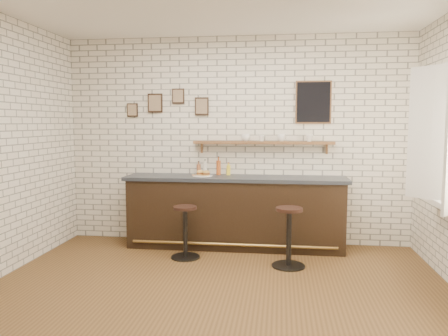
{
  "coord_description": "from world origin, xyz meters",
  "views": [
    {
      "loc": [
        0.64,
        -4.35,
        1.77
      ],
      "look_at": [
        -0.03,
        0.9,
        1.21
      ],
      "focal_mm": 35.0,
      "sensor_mm": 36.0,
      "label": 1
    }
  ],
  "objects": [
    {
      "name": "ground",
      "position": [
        0.0,
        0.0,
        0.0
      ],
      "size": [
        5.0,
        5.0,
        0.0
      ],
      "primitive_type": "plane",
      "color": "brown",
      "rests_on": "ground"
    },
    {
      "name": "bar_counter",
      "position": [
        0.02,
        1.7,
        0.51
      ],
      "size": [
        3.1,
        0.65,
        1.01
      ],
      "color": "black",
      "rests_on": "ground"
    },
    {
      "name": "sandwich_plate",
      "position": [
        -0.44,
        1.68,
        1.02
      ],
      "size": [
        0.28,
        0.28,
        0.01
      ],
      "primitive_type": "cylinder",
      "color": "white",
      "rests_on": "bar_counter"
    },
    {
      "name": "ciabatta_sandwich",
      "position": [
        -0.43,
        1.68,
        1.06
      ],
      "size": [
        0.22,
        0.15,
        0.07
      ],
      "color": "#D9AE59",
      "rests_on": "sandwich_plate"
    },
    {
      "name": "potato_chips",
      "position": [
        -0.46,
        1.68,
        1.02
      ],
      "size": [
        0.25,
        0.19,
        0.0
      ],
      "color": "#EEA654",
      "rests_on": "sandwich_plate"
    },
    {
      "name": "bitters_bottle_brown",
      "position": [
        -0.53,
        1.86,
        1.09
      ],
      "size": [
        0.06,
        0.06,
        0.2
      ],
      "color": "brown",
      "rests_on": "bar_counter"
    },
    {
      "name": "bitters_bottle_white",
      "position": [
        -0.44,
        1.86,
        1.1
      ],
      "size": [
        0.06,
        0.06,
        0.22
      ],
      "color": "silver",
      "rests_on": "bar_counter"
    },
    {
      "name": "bitters_bottle_amber",
      "position": [
        -0.24,
        1.86,
        1.12
      ],
      "size": [
        0.06,
        0.06,
        0.27
      ],
      "color": "#A6491A",
      "rests_on": "bar_counter"
    },
    {
      "name": "condiment_bottle_yellow",
      "position": [
        -0.09,
        1.86,
        1.09
      ],
      "size": [
        0.06,
        0.06,
        0.18
      ],
      "color": "yellow",
      "rests_on": "bar_counter"
    },
    {
      "name": "bar_stool_left",
      "position": [
        -0.57,
        1.11,
        0.37
      ],
      "size": [
        0.38,
        0.38,
        0.68
      ],
      "color": "black",
      "rests_on": "ground"
    },
    {
      "name": "bar_stool_right",
      "position": [
        0.76,
        0.93,
        0.39
      ],
      "size": [
        0.43,
        0.43,
        0.74
      ],
      "color": "black",
      "rests_on": "ground"
    },
    {
      "name": "wall_shelf",
      "position": [
        0.4,
        1.9,
        1.48
      ],
      "size": [
        2.0,
        0.18,
        0.18
      ],
      "color": "brown",
      "rests_on": "ground"
    },
    {
      "name": "shelf_cup_a",
      "position": [
        0.15,
        1.9,
        1.55
      ],
      "size": [
        0.18,
        0.18,
        0.1
      ],
      "primitive_type": "imported",
      "rotation": [
        0.0,
        0.0,
        0.61
      ],
      "color": "white",
      "rests_on": "wall_shelf"
    },
    {
      "name": "shelf_cup_b",
      "position": [
        0.38,
        1.9,
        1.54
      ],
      "size": [
        0.12,
        0.12,
        0.08
      ],
      "primitive_type": "imported",
      "rotation": [
        0.0,
        0.0,
        0.58
      ],
      "color": "white",
      "rests_on": "wall_shelf"
    },
    {
      "name": "shelf_cup_c",
      "position": [
        0.66,
        1.9,
        1.55
      ],
      "size": [
        0.16,
        0.16,
        0.1
      ],
      "primitive_type": "imported",
      "rotation": [
        0.0,
        0.0,
        1.25
      ],
      "color": "white",
      "rests_on": "wall_shelf"
    },
    {
      "name": "shelf_cup_d",
      "position": [
        1.05,
        1.9,
        1.55
      ],
      "size": [
        0.12,
        0.12,
        0.1
      ],
      "primitive_type": "imported",
      "rotation": [
        0.0,
        0.0,
        0.15
      ],
      "color": "white",
      "rests_on": "wall_shelf"
    },
    {
      "name": "back_wall_decor",
      "position": [
        0.23,
        1.98,
        2.05
      ],
      "size": [
        2.96,
        0.02,
        0.56
      ],
      "color": "black",
      "rests_on": "ground"
    }
  ]
}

